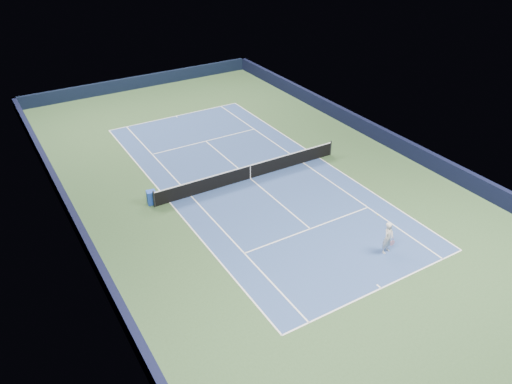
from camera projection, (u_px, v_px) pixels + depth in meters
ground at (250, 179)px, 31.63m from camera, size 40.00×40.00×0.00m
wall_far at (141, 82)px, 45.85m from camera, size 22.00×0.35×1.10m
wall_right at (379, 134)px, 36.11m from camera, size 0.35×40.00×1.10m
wall_left at (75, 222)px, 26.57m from camera, size 0.35×40.00×1.10m
court_surface at (250, 179)px, 31.62m from camera, size 10.97×23.77×0.01m
baseline_far at (176, 116)px, 40.32m from camera, size 10.97×0.08×0.00m
baseline_near at (381, 288)px, 22.93m from camera, size 10.97×0.08×0.00m
sideline_doubles_right at (319, 158)px, 34.04m from camera, size 0.08×23.77×0.00m
sideline_doubles_left at (170, 202)px, 29.20m from camera, size 0.08×23.77×0.00m
sideline_singles_right at (303, 163)px, 33.43m from camera, size 0.08×23.77×0.00m
sideline_singles_left at (191, 196)px, 29.81m from camera, size 0.08×23.77×0.00m
service_line_far at (206, 141)px, 36.30m from camera, size 8.23×0.08×0.00m
service_line_near at (310, 229)px, 26.94m from camera, size 8.23×0.08×0.00m
center_service_line at (250, 178)px, 31.62m from camera, size 0.08×12.80×0.00m
center_mark_far at (177, 117)px, 40.21m from camera, size 0.08×0.30×0.00m
center_mark_near at (379, 286)px, 23.04m from camera, size 0.08×0.30×0.00m
tennis_net at (250, 172)px, 31.36m from camera, size 12.90×0.10×1.07m
sponsor_cube at (152, 197)px, 28.91m from camera, size 0.62×0.54×0.84m
tennis_player at (388, 238)px, 24.80m from camera, size 0.83×1.31×1.74m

